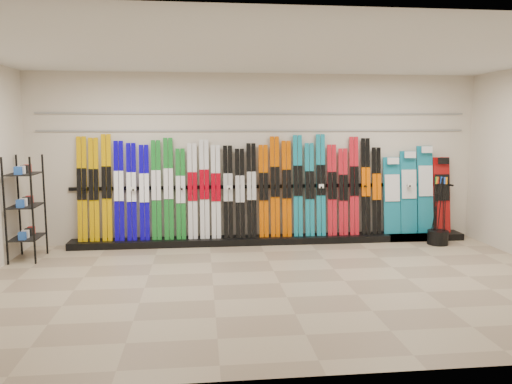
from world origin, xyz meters
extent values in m
plane|color=gray|center=(0.00, 0.00, 0.00)|extent=(8.00, 8.00, 0.00)
plane|color=beige|center=(0.00, 2.50, 1.50)|extent=(8.00, 0.00, 8.00)
plane|color=silver|center=(0.00, 0.00, 3.00)|extent=(8.00, 8.00, 0.00)
cube|color=black|center=(0.22, 2.28, 0.06)|extent=(8.00, 0.40, 0.12)
cube|color=#CB9600|center=(-3.05, 2.34, 1.01)|extent=(0.17, 0.23, 1.79)
cube|color=#CB9600|center=(-2.85, 2.33, 1.00)|extent=(0.17, 0.23, 1.77)
cube|color=#CB9600|center=(-2.64, 2.34, 1.03)|extent=(0.17, 0.23, 1.82)
cube|color=#0C00AB|center=(-2.43, 2.33, 0.97)|extent=(0.17, 0.22, 1.71)
cube|color=#0C00AB|center=(-2.22, 2.33, 0.96)|extent=(0.17, 0.21, 1.67)
cube|color=#0C00AB|center=(-2.00, 2.33, 0.94)|extent=(0.17, 0.21, 1.64)
cube|color=#166F23|center=(-1.80, 2.33, 0.98)|extent=(0.17, 0.22, 1.72)
cube|color=#166F23|center=(-1.59, 2.33, 1.00)|extent=(0.17, 0.22, 1.76)
cube|color=#166F23|center=(-1.38, 2.32, 0.91)|extent=(0.17, 0.20, 1.57)
cube|color=silver|center=(-1.18, 2.33, 0.95)|extent=(0.17, 0.21, 1.66)
cube|color=silver|center=(-0.97, 2.33, 0.98)|extent=(0.17, 0.22, 1.73)
cube|color=silver|center=(-0.77, 2.33, 0.93)|extent=(0.17, 0.21, 1.63)
cube|color=black|center=(-0.56, 2.33, 0.93)|extent=(0.17, 0.21, 1.62)
cube|color=black|center=(-0.35, 2.32, 0.90)|extent=(0.17, 0.20, 1.57)
cube|color=black|center=(-0.14, 2.33, 0.95)|extent=(0.17, 0.21, 1.66)
cube|color=#C14E00|center=(0.08, 2.33, 0.93)|extent=(0.17, 0.21, 1.63)
cube|color=#C14E00|center=(0.28, 2.34, 1.01)|extent=(0.17, 0.23, 1.78)
cube|color=#C14E00|center=(0.49, 2.33, 0.97)|extent=(0.17, 0.22, 1.70)
cube|color=#137689|center=(0.69, 2.34, 1.02)|extent=(0.17, 0.23, 1.80)
cube|color=#137689|center=(0.91, 2.33, 0.95)|extent=(0.17, 0.21, 1.66)
cube|color=#137689|center=(1.11, 2.34, 1.03)|extent=(0.17, 0.23, 1.82)
cube|color=#B51420|center=(1.32, 2.33, 0.93)|extent=(0.17, 0.21, 1.63)
cube|color=#B51420|center=(1.53, 2.32, 0.90)|extent=(0.17, 0.20, 1.56)
cube|color=#B51420|center=(1.73, 2.33, 1.00)|extent=(0.17, 0.23, 1.77)
cube|color=black|center=(1.95, 2.33, 0.99)|extent=(0.17, 0.22, 1.74)
cube|color=black|center=(2.15, 2.32, 0.91)|extent=(0.17, 0.20, 1.58)
cube|color=#14728C|center=(2.45, 2.35, 0.82)|extent=(0.31, 0.22, 1.40)
cube|color=#14728C|center=(2.77, 2.36, 0.87)|extent=(0.31, 0.23, 1.51)
cube|color=#14728C|center=(3.09, 2.36, 0.92)|extent=(0.30, 0.25, 1.60)
cube|color=#990C0C|center=(3.41, 2.35, 0.81)|extent=(0.31, 0.22, 1.39)
cube|color=black|center=(-3.75, 1.64, 0.82)|extent=(0.40, 0.60, 1.63)
cylinder|color=black|center=(3.13, 1.85, 0.12)|extent=(0.36, 0.36, 0.25)
cylinder|color=black|center=(3.10, 1.88, 0.61)|extent=(0.05, 0.15, 1.17)
cylinder|color=black|center=(3.21, 1.81, 0.61)|extent=(0.03, 0.10, 1.18)
cylinder|color=black|center=(3.16, 1.90, 0.61)|extent=(0.11, 0.06, 1.18)
cylinder|color=black|center=(3.06, 1.89, 0.61)|extent=(0.06, 0.05, 1.18)
cylinder|color=black|center=(3.07, 1.88, 0.61)|extent=(0.11, 0.02, 1.18)
cylinder|color=black|center=(3.06, 1.84, 0.61)|extent=(0.14, 0.16, 1.17)
cylinder|color=black|center=(3.19, 1.83, 0.61)|extent=(0.02, 0.12, 1.18)
cylinder|color=black|center=(3.04, 1.86, 0.61)|extent=(0.09, 0.05, 1.18)
cube|color=gray|center=(0.00, 2.48, 2.00)|extent=(7.60, 0.02, 0.03)
cube|color=gray|center=(0.00, 2.48, 2.30)|extent=(7.60, 0.02, 0.03)
camera|label=1|loc=(-1.03, -6.37, 2.10)|focal=35.00mm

